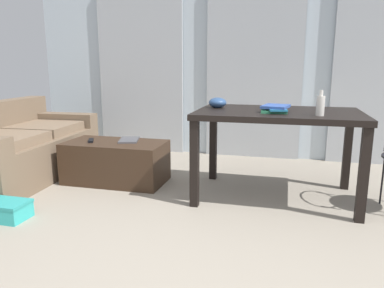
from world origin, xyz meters
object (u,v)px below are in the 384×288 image
(bowl, at_px, (218,103))
(magazine, at_px, (129,140))
(couch, at_px, (18,149))
(book_stack, at_px, (275,109))
(craft_table, at_px, (278,122))
(shoebox, at_px, (5,210))
(coffee_table, at_px, (116,162))
(bottle_near, at_px, (320,105))
(tv_remote_primary, at_px, (91,140))

(bowl, xyz_separation_m, magazine, (-0.94, 0.04, -0.41))
(couch, relative_size, book_stack, 5.62)
(craft_table, distance_m, shoebox, 2.37)
(coffee_table, relative_size, bottle_near, 5.04)
(couch, bearing_deg, shoebox, -56.06)
(tv_remote_primary, xyz_separation_m, magazine, (0.36, 0.14, -0.00))
(couch, relative_size, coffee_table, 1.80)
(tv_remote_primary, distance_m, magazine, 0.39)
(couch, distance_m, tv_remote_primary, 0.85)
(craft_table, relative_size, tv_remote_primary, 8.36)
(bottle_near, bearing_deg, magazine, 167.84)
(tv_remote_primary, height_order, magazine, tv_remote_primary)
(book_stack, relative_size, shoebox, 0.89)
(couch, height_order, shoebox, couch)
(bowl, height_order, book_stack, bowl)
(book_stack, xyz_separation_m, tv_remote_primary, (-1.84, 0.12, -0.39))
(craft_table, distance_m, bottle_near, 0.45)
(book_stack, distance_m, shoebox, 2.34)
(tv_remote_primary, bearing_deg, bowl, -22.55)
(coffee_table, bearing_deg, craft_table, -1.70)
(bowl, bearing_deg, shoebox, -142.02)
(book_stack, height_order, tv_remote_primary, book_stack)
(couch, xyz_separation_m, bottle_near, (3.03, -0.20, 0.57))
(bowl, bearing_deg, tv_remote_primary, -175.88)
(couch, height_order, magazine, couch)
(bottle_near, relative_size, magazine, 0.68)
(couch, xyz_separation_m, bowl, (2.14, 0.15, 0.53))
(coffee_table, height_order, tv_remote_primary, tv_remote_primary)
(couch, height_order, book_stack, book_stack)
(bowl, distance_m, tv_remote_primary, 1.37)
(bowl, bearing_deg, bottle_near, -21.53)
(shoebox, bearing_deg, couch, 123.94)
(coffee_table, relative_size, book_stack, 3.12)
(shoebox, bearing_deg, magazine, 65.77)
(couch, distance_m, shoebox, 1.22)
(magazine, height_order, shoebox, magazine)
(bowl, bearing_deg, craft_table, -10.80)
(tv_remote_primary, bearing_deg, bottle_near, -33.37)
(craft_table, xyz_separation_m, magazine, (-1.50, 0.15, -0.27))
(craft_table, bearing_deg, magazine, 174.30)
(book_stack, bearing_deg, bowl, 158.18)
(tv_remote_primary, bearing_deg, magazine, -6.14)
(magazine, bearing_deg, bowl, -18.85)
(couch, height_order, craft_table, couch)
(coffee_table, relative_size, craft_table, 0.72)
(coffee_table, bearing_deg, tv_remote_primary, -172.35)
(bowl, relative_size, tv_remote_primary, 0.99)
(couch, bearing_deg, bowl, 4.13)
(craft_table, xyz_separation_m, bowl, (-0.56, 0.11, 0.15))
(book_stack, bearing_deg, bottle_near, -21.09)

